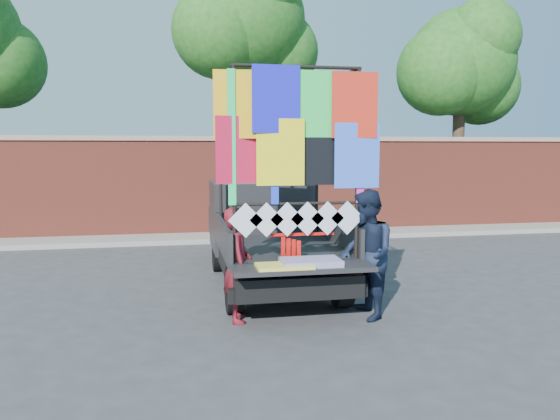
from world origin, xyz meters
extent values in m
plane|color=#38383A|center=(0.00, 0.00, 0.00)|extent=(90.00, 90.00, 0.00)
cube|color=#9C3D2D|center=(0.00, 7.00, 1.25)|extent=(30.00, 0.35, 2.50)
cube|color=gray|center=(0.00, 7.00, 2.55)|extent=(30.00, 0.45, 0.12)
cube|color=gray|center=(0.00, 6.30, 0.06)|extent=(30.00, 1.20, 0.12)
cylinder|color=#38281C|center=(1.00, 8.20, 2.73)|extent=(0.36, 0.36, 5.46)
sphere|color=#185619|center=(1.00, 8.20, 5.85)|extent=(3.20, 3.20, 3.20)
sphere|color=#185619|center=(1.90, 8.60, 5.07)|extent=(2.40, 2.40, 2.40)
sphere|color=#185619|center=(0.20, 7.90, 5.46)|extent=(2.60, 2.60, 2.60)
cylinder|color=#38281C|center=(7.50, 8.20, 2.27)|extent=(0.36, 0.36, 4.55)
sphere|color=#185619|center=(7.50, 8.20, 4.88)|extent=(3.20, 3.20, 3.20)
sphere|color=#185619|center=(8.40, 8.60, 4.23)|extent=(2.40, 2.40, 2.40)
sphere|color=#185619|center=(6.70, 7.90, 4.55)|extent=(2.60, 2.60, 2.60)
sphere|color=#185619|center=(7.80, 7.60, 5.52)|extent=(2.20, 2.20, 2.20)
cylinder|color=black|center=(-0.30, 2.77, 0.33)|extent=(0.22, 0.66, 0.66)
cylinder|color=black|center=(-0.30, 0.07, 0.33)|extent=(0.22, 0.66, 0.66)
cylinder|color=black|center=(1.27, 2.77, 0.33)|extent=(0.22, 0.66, 0.66)
cylinder|color=black|center=(1.27, 0.07, 0.33)|extent=(0.22, 0.66, 0.66)
cube|color=black|center=(0.49, 1.37, 0.50)|extent=(1.70, 4.20, 0.30)
cube|color=black|center=(0.49, 0.62, 0.78)|extent=(1.80, 2.30, 0.10)
cube|color=black|center=(-0.40, 0.62, 1.00)|extent=(0.06, 2.30, 0.45)
cube|color=black|center=(1.37, 0.62, 1.00)|extent=(0.06, 2.30, 0.45)
cube|color=black|center=(0.49, 1.75, 1.00)|extent=(1.80, 0.06, 0.45)
cube|color=black|center=(0.49, 2.72, 1.05)|extent=(1.80, 1.60, 1.25)
cube|color=#8C9EAD|center=(0.49, 2.27, 1.45)|extent=(1.60, 0.06, 0.55)
cube|color=#8C9EAD|center=(0.49, 3.48, 1.25)|extent=(1.60, 0.10, 0.70)
cube|color=black|center=(0.49, 3.83, 0.80)|extent=(1.75, 0.90, 0.55)
cube|color=black|center=(0.49, -0.78, 0.80)|extent=(1.80, 0.55, 0.06)
cube|color=black|center=(0.49, -0.55, 0.42)|extent=(1.85, 0.15, 0.18)
cylinder|color=black|center=(-0.34, -0.43, 2.08)|extent=(0.05, 0.05, 2.50)
cylinder|color=black|center=(-0.34, 1.67, 2.08)|extent=(0.05, 0.05, 2.50)
cylinder|color=black|center=(1.31, -0.43, 2.08)|extent=(0.05, 0.05, 2.50)
cylinder|color=black|center=(1.31, 1.67, 2.08)|extent=(0.05, 0.05, 2.50)
cylinder|color=black|center=(0.49, -0.43, 3.33)|extent=(1.70, 0.04, 0.04)
cylinder|color=black|center=(0.49, 1.67, 3.33)|extent=(1.70, 0.04, 0.04)
cylinder|color=black|center=(-0.34, 0.62, 3.33)|extent=(0.04, 2.15, 0.04)
cylinder|color=black|center=(1.31, 0.62, 3.33)|extent=(0.04, 2.15, 0.04)
cylinder|color=black|center=(0.49, -0.43, 1.58)|extent=(1.70, 0.04, 0.04)
cube|color=#F2AC14|center=(-0.27, -0.45, 2.88)|extent=(0.62, 0.02, 0.85)
cube|color=#191CE3|center=(0.24, -0.49, 2.88)|extent=(0.62, 0.02, 0.85)
cube|color=#27E152|center=(0.74, -0.45, 2.88)|extent=(0.62, 0.02, 0.85)
cube|color=red|center=(1.24, -0.49, 2.88)|extent=(0.62, 0.02, 0.85)
cube|color=red|center=(-0.27, -0.45, 2.23)|extent=(0.62, 0.02, 0.85)
cube|color=yellow|center=(0.24, -0.49, 2.23)|extent=(0.62, 0.02, 0.85)
cube|color=black|center=(0.74, -0.45, 2.23)|extent=(0.62, 0.02, 0.85)
cube|color=#3567FF|center=(1.24, -0.49, 2.23)|extent=(0.62, 0.02, 0.85)
cube|color=#1CE26C|center=(-0.37, -0.47, 2.43)|extent=(0.10, 0.01, 1.70)
cube|color=#F629AE|center=(1.34, -0.47, 2.43)|extent=(0.10, 0.01, 1.70)
cube|color=#1C39FC|center=(0.19, -0.47, 2.43)|extent=(0.10, 0.01, 1.70)
cube|color=silver|center=(-0.20, -0.46, 1.38)|extent=(0.45, 0.01, 0.45)
cube|color=silver|center=(0.08, -0.46, 1.38)|extent=(0.45, 0.01, 0.45)
cube|color=silver|center=(0.35, -0.46, 1.38)|extent=(0.45, 0.01, 0.45)
cube|color=silver|center=(0.62, -0.46, 1.38)|extent=(0.45, 0.01, 0.45)
cube|color=silver|center=(0.89, -0.46, 1.38)|extent=(0.45, 0.01, 0.45)
cube|color=silver|center=(1.17, -0.46, 1.38)|extent=(0.45, 0.01, 0.45)
cube|color=#E63367|center=(0.59, -0.78, 0.87)|extent=(0.75, 0.45, 0.08)
cube|color=#EADA4A|center=(0.24, -0.85, 0.85)|extent=(0.70, 0.40, 0.04)
imported|color=maroon|center=(-0.29, -0.27, 0.77)|extent=(0.39, 0.57, 1.53)
imported|color=#141E34|center=(1.44, -0.46, 0.88)|extent=(0.69, 0.87, 1.76)
cube|color=red|center=(0.58, -0.37, 1.17)|extent=(0.85, 0.06, 0.04)
cube|color=red|center=(0.31, -0.39, 0.90)|extent=(0.05, 0.02, 0.49)
cube|color=red|center=(0.38, -0.39, 0.88)|extent=(0.05, 0.02, 0.49)
cube|color=red|center=(0.45, -0.39, 0.86)|extent=(0.05, 0.02, 0.49)
cube|color=red|center=(0.52, -0.39, 0.84)|extent=(0.05, 0.02, 0.49)
camera|label=1|loc=(-1.07, -7.35, 2.31)|focal=35.00mm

